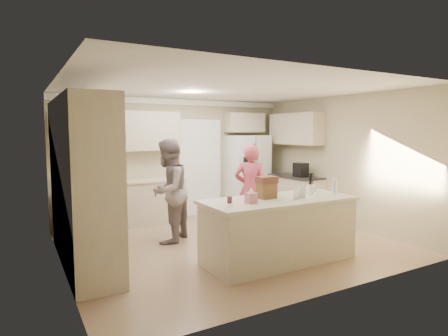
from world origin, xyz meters
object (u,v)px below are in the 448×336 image
dollhouse_body (267,191)px  teen_boy (168,191)px  utensil_crock (311,189)px  island_base (279,231)px  teen_girl (251,190)px  tissue_box (251,198)px  refrigerator (247,174)px  coffee_maker (301,170)px

dollhouse_body → teen_boy: size_ratio=0.15×
utensil_crock → dollhouse_body: 0.80m
island_base → teen_boy: (-1.06, 1.69, 0.45)m
island_base → teen_girl: teen_girl is taller
utensil_crock → teen_girl: bearing=100.0°
dollhouse_body → tissue_box: bearing=-153.4°
dollhouse_body → teen_boy: teen_boy is taller
refrigerator → island_base: refrigerator is taller
coffee_maker → dollhouse_body: coffee_maker is taller
island_base → utensil_crock: utensil_crock is taller
utensil_crock → dollhouse_body: size_ratio=0.58×
coffee_maker → island_base: coffee_maker is taller
dollhouse_body → refrigerator: bearing=61.9°
teen_girl → refrigerator: bearing=-81.1°
teen_boy → teen_girl: teen_boy is taller
utensil_crock → island_base: bearing=-175.6°
coffee_maker → island_base: (-2.05, -1.90, -0.63)m
coffee_maker → teen_girl: 1.73m
refrigerator → utensil_crock: bearing=-106.3°
coffee_maker → refrigerator: bearing=115.5°
coffee_maker → utensil_crock: bearing=-127.1°
utensil_crock → teen_boy: 2.37m
coffee_maker → tissue_box: 3.28m
refrigerator → utensil_crock: refrigerator is taller
tissue_box → island_base: bearing=10.3°
dollhouse_body → teen_girl: (0.57, 1.28, -0.20)m
tissue_box → teen_girl: 1.77m
refrigerator → dollhouse_body: size_ratio=6.92×
refrigerator → teen_girl: size_ratio=1.08×
utensil_crock → teen_boy: bearing=136.2°
island_base → dollhouse_body: bearing=146.3°
dollhouse_body → teen_girl: 1.41m
utensil_crock → dollhouse_body: bearing=176.4°
utensil_crock → tissue_box: 1.21m
tissue_box → teen_boy: teen_boy is taller
coffee_maker → teen_girl: size_ratio=0.18×
tissue_box → dollhouse_body: size_ratio=0.54×
refrigerator → dollhouse_body: bearing=-119.5°
coffee_maker → island_base: bearing=-137.2°
utensil_crock → refrigerator: bearing=75.1°
refrigerator → dollhouse_body: 3.43m
refrigerator → teen_girl: (-1.05, -1.75, -0.07)m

